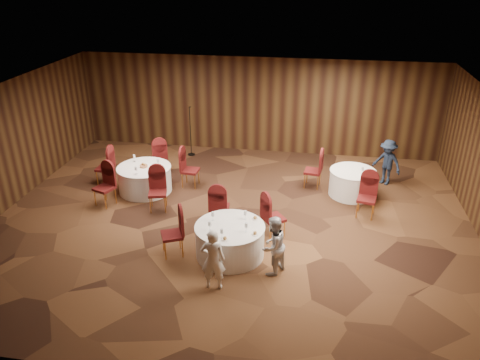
% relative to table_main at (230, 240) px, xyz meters
% --- Properties ---
extents(ground, '(12.00, 12.00, 0.00)m').
position_rel_table_main_xyz_m(ground, '(-0.24, 1.42, -0.38)').
color(ground, black).
rests_on(ground, ground).
extents(room_shell, '(12.00, 12.00, 12.00)m').
position_rel_table_main_xyz_m(room_shell, '(-0.24, 1.42, 1.59)').
color(room_shell, silver).
rests_on(room_shell, ground).
extents(table_main, '(1.55, 1.55, 0.74)m').
position_rel_table_main_xyz_m(table_main, '(0.00, 0.00, 0.00)').
color(table_main, white).
rests_on(table_main, ground).
extents(table_left, '(1.52, 1.52, 0.74)m').
position_rel_table_main_xyz_m(table_left, '(-2.98, 2.77, -0.00)').
color(table_left, white).
rests_on(table_left, ground).
extents(table_right, '(1.28, 1.28, 0.74)m').
position_rel_table_main_xyz_m(table_right, '(2.83, 3.48, 0.00)').
color(table_right, white).
rests_on(table_right, ground).
extents(chairs_main, '(2.86, 2.04, 1.00)m').
position_rel_table_main_xyz_m(chairs_main, '(-0.30, 0.67, 0.12)').
color(chairs_main, '#3E0C0C').
rests_on(chairs_main, ground).
extents(chairs_left, '(3.05, 2.96, 1.00)m').
position_rel_table_main_xyz_m(chairs_left, '(-3.01, 2.79, 0.12)').
color(chairs_left, '#3E0C0C').
rests_on(chairs_left, ground).
extents(chairs_right, '(2.00, 2.12, 1.00)m').
position_rel_table_main_xyz_m(chairs_right, '(2.43, 3.06, 0.12)').
color(chairs_right, '#3E0C0C').
rests_on(chairs_right, ground).
extents(tabletop_main, '(1.12, 1.10, 0.22)m').
position_rel_table_main_xyz_m(tabletop_main, '(0.14, -0.10, 0.47)').
color(tabletop_main, silver).
rests_on(tabletop_main, table_main).
extents(tabletop_left, '(0.85, 0.88, 0.22)m').
position_rel_table_main_xyz_m(tabletop_left, '(-2.98, 2.77, 0.45)').
color(tabletop_left, silver).
rests_on(tabletop_left, table_left).
extents(tabletop_right, '(0.08, 0.08, 0.22)m').
position_rel_table_main_xyz_m(tabletop_right, '(3.04, 3.27, 0.52)').
color(tabletop_right, silver).
rests_on(tabletop_right, table_right).
extents(mic_stand, '(0.24, 0.24, 1.68)m').
position_rel_table_main_xyz_m(mic_stand, '(-2.38, 5.64, 0.12)').
color(mic_stand, black).
rests_on(mic_stand, ground).
extents(woman_a, '(0.52, 0.37, 1.34)m').
position_rel_table_main_xyz_m(woman_a, '(-0.12, -1.19, 0.30)').
color(woman_a, silver).
rests_on(woman_a, ground).
extents(woman_b, '(0.76, 0.81, 1.33)m').
position_rel_table_main_xyz_m(woman_b, '(1.00, -0.50, 0.29)').
color(woman_b, silver).
rests_on(woman_b, ground).
extents(man_c, '(1.01, 0.93, 1.36)m').
position_rel_table_main_xyz_m(man_c, '(3.84, 4.38, 0.31)').
color(man_c, '#151E30').
rests_on(man_c, ground).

